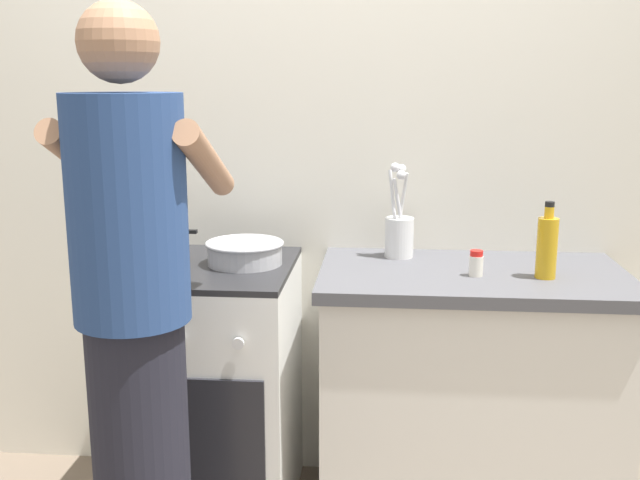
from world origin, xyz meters
TOP-DOWN VIEW (x-y plane):
  - back_wall at (0.20, 0.50)m, footprint 3.20×0.10m
  - countertop at (0.55, 0.15)m, footprint 1.00×0.60m
  - stove_range at (-0.35, 0.15)m, footprint 0.60×0.62m
  - pot at (-0.49, 0.15)m, footprint 0.25×0.18m
  - mixing_bowl at (-0.21, 0.17)m, footprint 0.27×0.27m
  - utensil_crock at (0.31, 0.32)m, footprint 0.10×0.10m
  - spice_bottle at (0.55, 0.09)m, footprint 0.04×0.04m
  - oil_bottle at (0.77, 0.08)m, footprint 0.06×0.06m
  - person at (-0.39, -0.43)m, footprint 0.41×0.50m

SIDE VIEW (x-z plane):
  - stove_range at x=-0.35m, z-range 0.00..0.90m
  - countertop at x=0.55m, z-range 0.00..0.90m
  - person at x=-0.39m, z-range 0.01..1.71m
  - spice_bottle at x=0.55m, z-range 0.90..0.98m
  - mixing_bowl at x=-0.21m, z-range 0.90..0.98m
  - pot at x=-0.49m, z-range 0.90..1.02m
  - utensil_crock at x=0.31m, z-range 0.82..1.16m
  - oil_bottle at x=0.77m, z-range 0.88..1.12m
  - back_wall at x=0.20m, z-range 0.00..2.50m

